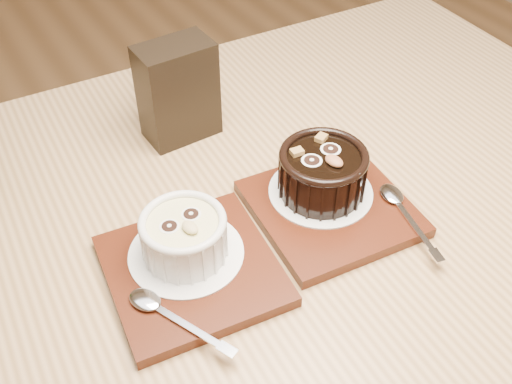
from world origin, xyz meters
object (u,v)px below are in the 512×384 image
table (247,267)px  ramekin_white (184,235)px  tray_right (331,208)px  ramekin_dark (323,171)px  condiment_stand (178,92)px  tray_left (192,270)px

table → ramekin_white: size_ratio=12.96×
table → tray_right: tray_right is taller
ramekin_dark → table: bearing=158.8°
condiment_stand → ramekin_dark: bearing=-68.3°
tray_left → tray_right: (0.19, -0.00, 0.00)m
table → condiment_stand: 0.25m
tray_right → condiment_stand: bearing=109.4°
tray_left → ramekin_dark: size_ratio=1.67×
tray_right → condiment_stand: condiment_stand is taller
ramekin_white → ramekin_dark: size_ratio=0.88×
tray_left → ramekin_white: size_ratio=1.89×
ramekin_white → condiment_stand: size_ratio=0.68×
table → ramekin_white: (-0.09, -0.02, 0.14)m
table → tray_left: bearing=-155.6°
tray_right → condiment_stand: 0.26m
tray_left → tray_right: size_ratio=1.00×
ramekin_white → condiment_stand: condiment_stand is taller
ramekin_dark → condiment_stand: size_ratio=0.77×
ramekin_dark → condiment_stand: (-0.09, 0.22, 0.02)m
ramekin_dark → tray_right: bearing=-103.9°
table → ramekin_dark: 0.17m
ramekin_white → ramekin_dark: bearing=-7.7°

